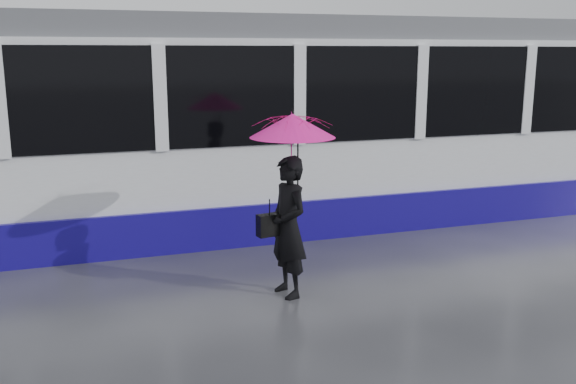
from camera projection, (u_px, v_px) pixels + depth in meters
name	position (u px, v px, depth m)	size (l,w,h in m)	color
ground	(217.00, 280.00, 8.08)	(90.00, 90.00, 0.00)	#2C2C31
rails	(183.00, 229.00, 10.39)	(34.00, 1.51, 0.02)	#3F3D38
woman	(288.00, 227.00, 7.43)	(0.60, 0.40, 1.66)	black
umbrella	(292.00, 142.00, 7.23)	(1.15, 1.15, 1.12)	#FF15A0
handbag	(270.00, 225.00, 7.37)	(0.32, 0.18, 0.44)	black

